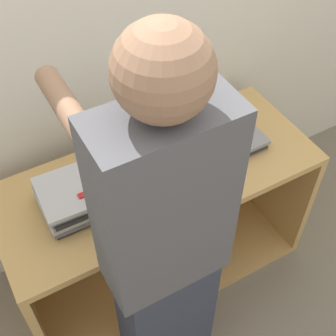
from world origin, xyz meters
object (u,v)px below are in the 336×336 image
laptop_open (152,157)px  laptop_stack_right (225,141)px  person (164,259)px  laptop_stack_left (81,194)px

laptop_open → laptop_stack_right: 0.36m
laptop_stack_right → person: person is taller
laptop_open → laptop_stack_left: (-0.35, -0.06, 0.01)m
laptop_stack_right → laptop_open: bearing=171.4°
laptop_stack_left → person: person is taller
laptop_open → laptop_stack_left: 0.36m
person → laptop_stack_left: bearing=104.0°
laptop_stack_left → laptop_open: bearing=9.0°
laptop_open → person: person is taller
laptop_stack_left → laptop_stack_right: bearing=0.2°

